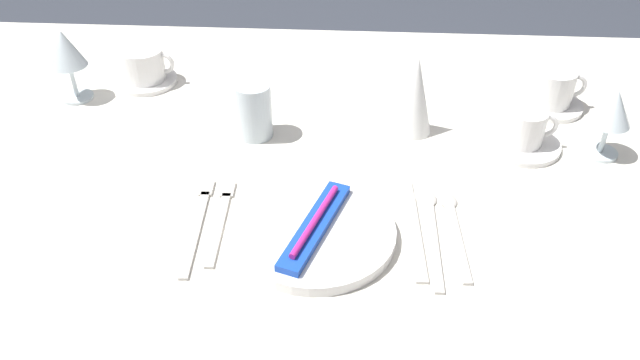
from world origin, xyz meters
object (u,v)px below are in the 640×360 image
object	(u,v)px
toothbrush_package	(315,225)
dinner_knife	(414,230)
fork_outer	(221,218)
napkin_folded	(415,95)
spoon_soup	(431,226)
wine_glass_centre	(613,111)
drink_tumbler	(254,113)
coffee_cup_right	(554,87)
dinner_plate	(315,233)
fork_inner	(198,221)
spoon_dessert	(454,224)
wine_glass_left	(66,52)
coffee_cup_left	(144,64)
coffee_cup_far	(526,127)

from	to	relation	value
toothbrush_package	dinner_knife	bearing A→B (deg)	8.62
fork_outer	dinner_knife	distance (m)	0.30
napkin_folded	fork_outer	bearing A→B (deg)	-138.61
fork_outer	spoon_soup	size ratio (longest dim) A/B	0.89
wine_glass_centre	drink_tumbler	world-z (taller)	wine_glass_centre
coffee_cup_right	dinner_plate	bearing A→B (deg)	-136.65
toothbrush_package	fork_inner	size ratio (longest dim) A/B	0.91
dinner_plate	spoon_dessert	world-z (taller)	dinner_plate
fork_outer	wine_glass_left	distance (m)	0.53
fork_inner	coffee_cup_right	world-z (taller)	coffee_cup_right
coffee_cup_left	coffee_cup_far	distance (m)	0.78
dinner_knife	coffee_cup_left	xyz separation A→B (m)	(-0.55, 0.45, 0.04)
wine_glass_left	napkin_folded	distance (m)	0.69
fork_inner	spoon_soup	xyz separation A→B (m)	(0.37, 0.01, 0.00)
fork_outer	spoon_dessert	size ratio (longest dim) A/B	0.98
dinner_knife	coffee_cup_far	world-z (taller)	coffee_cup_far
dinner_knife	spoon_dessert	distance (m)	0.07
spoon_soup	coffee_cup_right	xyz separation A→B (m)	(0.27, 0.38, 0.04)
wine_glass_centre	coffee_cup_left	bearing A→B (deg)	166.43
wine_glass_left	drink_tumbler	distance (m)	0.41
toothbrush_package	spoon_soup	world-z (taller)	toothbrush_package
toothbrush_package	wine_glass_centre	distance (m)	0.56
coffee_cup_right	coffee_cup_far	size ratio (longest dim) A/B	1.11
drink_tumbler	dinner_plate	bearing A→B (deg)	-64.85
spoon_dessert	dinner_plate	bearing A→B (deg)	-168.78
wine_glass_left	drink_tumbler	size ratio (longest dim) A/B	1.40
spoon_soup	coffee_cup_left	xyz separation A→B (m)	(-0.57, 0.44, 0.04)
drink_tumbler	fork_inner	bearing A→B (deg)	-101.85
dinner_knife	coffee_cup_left	bearing A→B (deg)	140.57
dinner_plate	toothbrush_package	xyz separation A→B (m)	(0.00, 0.00, 0.02)
dinner_knife	coffee_cup_left	size ratio (longest dim) A/B	2.14
spoon_soup	coffee_cup_far	bearing A→B (deg)	52.23
spoon_dessert	fork_inner	bearing A→B (deg)	-177.34
coffee_cup_left	napkin_folded	size ratio (longest dim) A/B	0.71
dinner_knife	coffee_cup_right	world-z (taller)	coffee_cup_right
fork_inner	coffee_cup_left	world-z (taller)	coffee_cup_left
napkin_folded	spoon_dessert	bearing A→B (deg)	-79.43
coffee_cup_left	wine_glass_centre	world-z (taller)	wine_glass_centre
toothbrush_package	spoon_soup	size ratio (longest dim) A/B	0.91
coffee_cup_right	wine_glass_left	size ratio (longest dim) A/B	0.72
wine_glass_centre	napkin_folded	xyz separation A→B (m)	(-0.33, 0.06, -0.01)
fork_outer	coffee_cup_right	size ratio (longest dim) A/B	1.92
toothbrush_package	drink_tumbler	bearing A→B (deg)	115.15
dinner_plate	fork_inner	bearing A→B (deg)	172.67
wine_glass_left	spoon_dessert	bearing A→B (deg)	-25.80
dinner_plate	drink_tumbler	bearing A→B (deg)	115.15
coffee_cup_left	wine_glass_centre	bearing A→B (deg)	-13.57
toothbrush_package	coffee_cup_left	xyz separation A→B (m)	(-0.39, 0.47, 0.02)
fork_inner	wine_glass_centre	xyz separation A→B (m)	(0.68, 0.23, 0.09)
spoon_dessert	napkin_folded	world-z (taller)	napkin_folded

